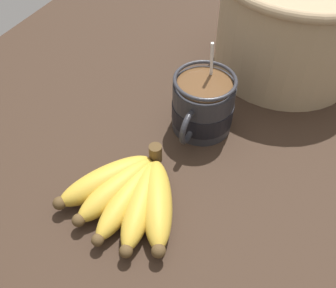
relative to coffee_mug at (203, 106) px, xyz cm
name	(u,v)px	position (x,y,z in cm)	size (l,w,h in cm)	color
table	(183,146)	(4.02, -1.54, -6.49)	(100.07, 100.07, 3.93)	#332319
coffee_mug	(203,106)	(0.00, 0.00, 0.00)	(13.93, 10.27, 15.40)	#28282D
banana_bunch	(129,194)	(19.09, -3.17, -2.48)	(17.51, 19.18, 4.41)	#4C381E
woven_basket	(293,22)	(-22.93, 8.22, 5.48)	(28.80, 28.80, 19.07)	tan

